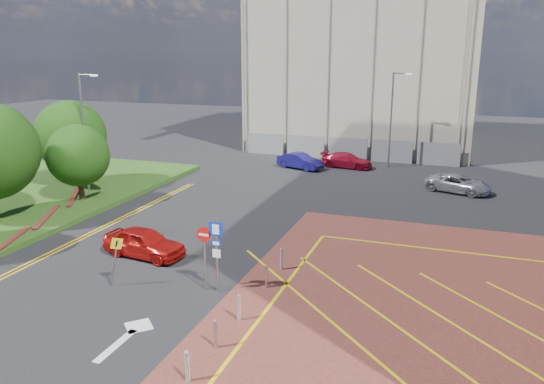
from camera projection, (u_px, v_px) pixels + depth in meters
The scene contains 15 objects.
ground at pixel (196, 300), 21.40m from camera, with size 140.00×140.00×0.00m, color black.
retaining_wall at pixel (7, 244), 26.96m from camera, with size 6.06×20.33×0.40m.
tree_c at pixel (78, 156), 34.02m from camera, with size 4.00×4.00×4.90m.
tree_d at pixel (70, 136), 37.54m from camera, with size 5.00×5.00×6.08m.
lamp_left_far at pixel (84, 128), 35.75m from camera, with size 1.53×0.16×8.00m.
lamp_back at pixel (392, 116), 44.46m from camera, with size 1.53×0.16×8.00m.
sign_cluster at pixel (212, 247), 21.70m from camera, with size 1.17×0.12×3.20m.
warning_sign at pixel (115, 256), 22.15m from camera, with size 0.75×0.42×2.25m.
bollard_row at pixel (232, 317), 19.03m from camera, with size 0.14×11.14×0.90m.
construction_building at pixel (370, 37), 54.97m from camera, with size 21.20×19.20×22.00m, color #B7AD96.
construction_fence at pixel (358, 149), 48.14m from camera, with size 21.60×0.06×2.00m, color gray.
car_red_left at pixel (144, 242), 25.73m from camera, with size 1.68×4.19×1.43m, color #AC120E.
car_blue_back at pixel (300, 161), 44.82m from camera, with size 1.39×3.99×1.32m, color navy.
car_red_back at pixel (347, 160), 45.25m from camera, with size 1.77×4.36×1.27m, color #A10D26.
car_silver_back at pixel (458, 184), 37.39m from camera, with size 2.06×4.46×1.24m, color #AEAFB6.
Camera 1 is at (9.39, -17.40, 9.77)m, focal length 35.00 mm.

